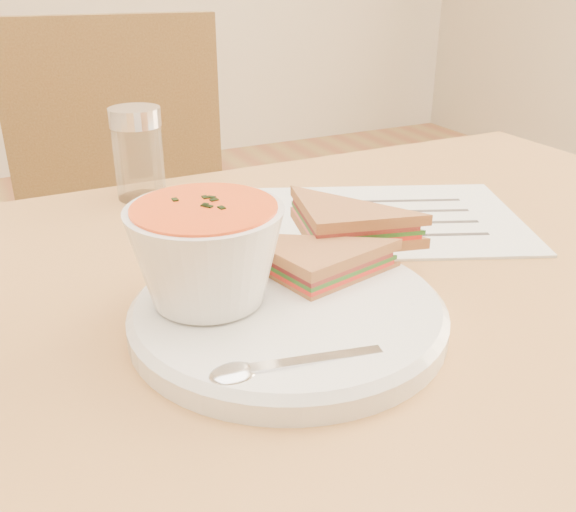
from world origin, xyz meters
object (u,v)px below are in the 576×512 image
condiment_shaker (138,154)px  soup_bowl (207,259)px  plate (288,316)px  chair_far (138,283)px

condiment_shaker → soup_bowl: bearing=-95.2°
plate → condiment_shaker: condiment_shaker is taller
chair_far → condiment_shaker: size_ratio=8.45×
plate → condiment_shaker: bearing=94.2°
soup_bowl → chair_far: bearing=82.9°
chair_far → soup_bowl: bearing=91.6°
plate → condiment_shaker: (-0.03, 0.35, 0.05)m
chair_far → soup_bowl: chair_far is taller
chair_far → plate: size_ratio=3.68×
soup_bowl → condiment_shaker: condiment_shaker is taller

